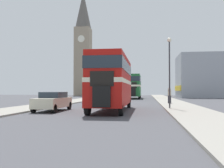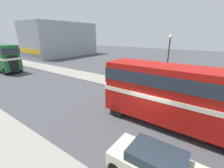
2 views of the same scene
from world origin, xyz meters
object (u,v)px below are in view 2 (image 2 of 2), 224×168
(car_parked_near, at_px, (159,167))
(street_lamp, at_px, (168,58))
(pedestrian_walking, at_px, (106,74))
(double_decker_bus, at_px, (173,92))

(car_parked_near, bearing_deg, street_lamp, 15.71)
(car_parked_near, bearing_deg, pedestrian_walking, 46.25)
(pedestrian_walking, bearing_deg, car_parked_near, -133.75)
(street_lamp, bearing_deg, double_decker_bus, -158.96)
(double_decker_bus, height_order, car_parked_near, double_decker_bus)
(pedestrian_walking, relative_size, street_lamp, 0.31)
(double_decker_bus, distance_m, car_parked_near, 4.88)
(pedestrian_walking, height_order, street_lamp, street_lamp)
(car_parked_near, relative_size, street_lamp, 0.74)
(car_parked_near, xyz_separation_m, street_lamp, (9.09, 2.56, 3.19))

